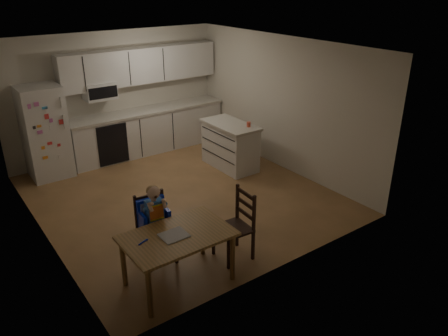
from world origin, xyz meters
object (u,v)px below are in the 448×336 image
object	(u,v)px
dining_table	(178,241)
chair_booster	(154,215)
chair_side	(239,220)
kitchen_island	(230,145)
red_cup	(249,124)
refrigerator	(45,132)

from	to	relation	value
dining_table	chair_booster	xyz separation A→B (m)	(0.00, 0.60, 0.07)
chair_booster	chair_side	world-z (taller)	chair_booster
kitchen_island	chair_side	bearing A→B (deg)	-124.37
kitchen_island	chair_side	xyz separation A→B (m)	(-1.68, -2.46, 0.09)
red_cup	chair_side	distance (m)	2.83
refrigerator	red_cup	bearing A→B (deg)	-32.69
dining_table	chair_side	bearing A→B (deg)	1.81
kitchen_island	red_cup	distance (m)	0.62
kitchen_island	chair_side	size ratio (longest dim) A/B	1.26
chair_side	refrigerator	bearing A→B (deg)	-158.85
dining_table	red_cup	bearing A→B (deg)	37.44
dining_table	chair_side	world-z (taller)	chair_side
refrigerator	red_cup	xyz separation A→B (m)	(3.14, -2.01, 0.08)
kitchen_island	chair_side	distance (m)	2.98
chair_side	red_cup	bearing A→B (deg)	142.55
red_cup	dining_table	distance (m)	3.53
chair_side	kitchen_island	bearing A→B (deg)	149.41
red_cup	dining_table	bearing A→B (deg)	-142.56
refrigerator	dining_table	xyz separation A→B (m)	(0.34, -4.15, -0.26)
dining_table	chair_booster	bearing A→B (deg)	89.63
refrigerator	dining_table	world-z (taller)	refrigerator
refrigerator	chair_booster	xyz separation A→B (m)	(0.35, -3.55, -0.19)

